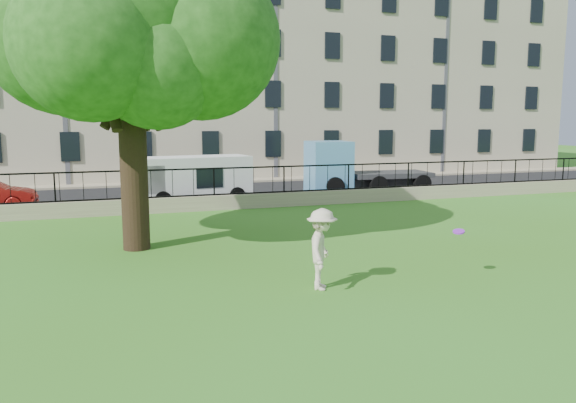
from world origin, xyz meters
name	(u,v)px	position (x,y,z in m)	size (l,w,h in m)	color
ground	(330,296)	(0.00, 0.00, 0.00)	(120.00, 120.00, 0.00)	#3F771C
retaining_wall	(214,203)	(0.00, 12.00, 0.30)	(50.00, 0.40, 0.60)	gray
iron_railing	(214,182)	(0.00, 12.00, 1.15)	(50.00, 0.05, 1.13)	black
street	(195,195)	(0.00, 16.70, 0.01)	(60.00, 9.00, 0.01)	black
sidewalk	(180,183)	(0.00, 21.90, 0.06)	(60.00, 1.40, 0.12)	gray
building_row	(165,69)	(0.00, 27.57, 6.92)	(56.40, 10.40, 13.80)	beige
tree	(123,18)	(-3.63, 5.86, 6.38)	(7.89, 6.09, 9.67)	black
man	(322,249)	(0.04, 0.54, 0.89)	(1.14, 0.66, 1.77)	beige
frisbee	(459,231)	(3.28, 0.22, 1.12)	(0.27, 0.27, 0.03)	purple
white_van	(194,180)	(-0.40, 14.40, 1.02)	(4.87, 1.90, 2.04)	white
blue_truck	(367,166)	(8.63, 15.40, 1.30)	(6.18, 2.19, 2.59)	#589CCF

